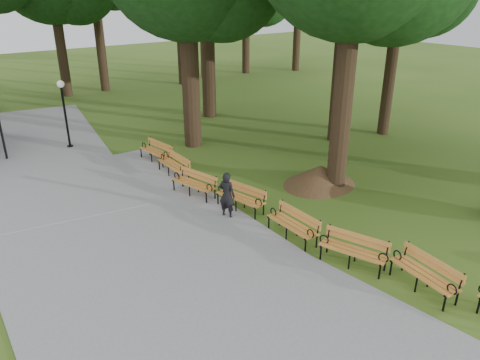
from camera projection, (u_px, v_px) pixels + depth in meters
ground at (309, 251)px, 12.91m from camera, size 100.00×100.00×0.00m
path at (133, 251)px, 12.87m from camera, size 12.00×38.00×0.06m
person at (227, 195)px, 14.55m from camera, size 0.57×0.67×1.56m
lamp_post at (63, 100)px, 20.37m from camera, size 0.32×0.32×3.12m
dirt_mound at (320, 175)px, 17.13m from camera, size 2.46×2.46×0.77m
bench_1 at (424, 274)px, 11.13m from camera, size 0.91×1.97×0.88m
bench_2 at (353, 251)px, 12.11m from camera, size 1.22×2.00×0.88m
bench_3 at (292, 225)px, 13.43m from camera, size 0.69×1.92×0.88m
bench_4 at (240, 198)px, 15.14m from camera, size 1.02×1.99×0.88m
bench_5 at (194, 184)px, 16.21m from camera, size 1.05×1.99×0.88m
bench_6 at (173, 165)px, 17.91m from camera, size 0.70×1.92×0.88m
bench_7 at (156, 152)px, 19.35m from camera, size 0.84×1.96×0.88m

